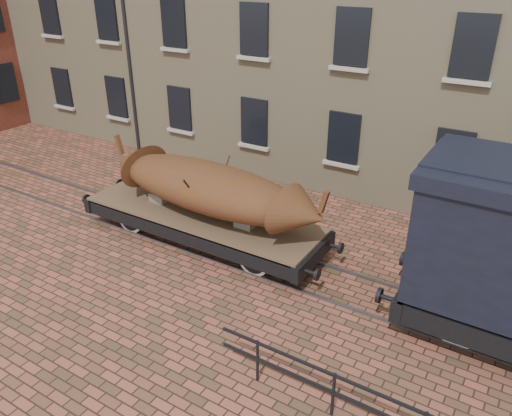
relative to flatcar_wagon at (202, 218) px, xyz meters
The scene contains 4 objects.
ground 1.45m from the flatcar_wagon, ahead, with size 90.00×90.00×0.00m, color #4E3725.
rail_track 1.43m from the flatcar_wagon, ahead, with size 30.00×1.52×0.06m.
flatcar_wagon is the anchor object (origin of this frame).
iron_boat 1.12m from the flatcar_wagon, ahead, with size 7.37×2.35×1.73m.
Camera 1 is at (6.84, -10.08, 7.52)m, focal length 35.00 mm.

